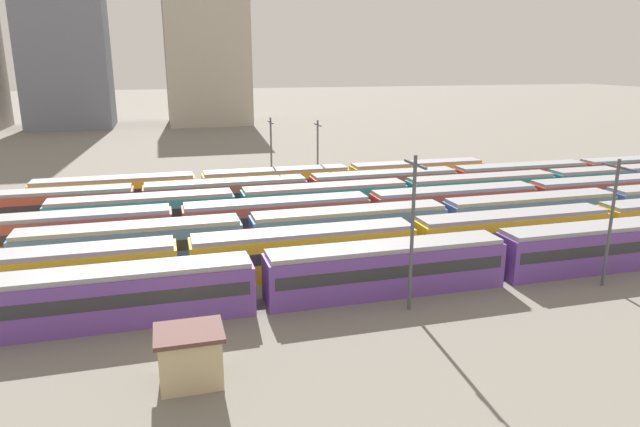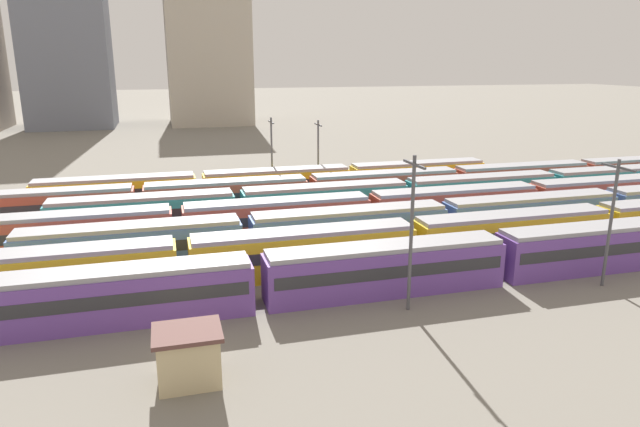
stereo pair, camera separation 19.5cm
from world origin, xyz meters
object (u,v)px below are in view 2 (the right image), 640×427
(catenary_pole_1, at_px, (272,152))
(catenary_pole_3, at_px, (318,151))
(catenary_pole_2, at_px, (412,227))
(train_track_1, at_px, (601,225))
(train_track_5, at_px, (455,182))
(train_track_6, at_px, (277,183))
(train_track_2, at_px, (530,214))
(train_track_4, at_px, (550,186))
(train_track_3, at_px, (370,211))
(catenary_pole_0, at_px, (611,217))
(signal_hut, at_px, (188,356))

(catenary_pole_1, height_order, catenary_pole_3, catenary_pole_1)
(catenary_pole_2, bearing_deg, train_track_1, 20.09)
(train_track_5, bearing_deg, train_track_6, 166.48)
(train_track_2, relative_size, train_track_4, 0.83)
(catenary_pole_2, bearing_deg, train_track_4, 39.40)
(train_track_3, bearing_deg, train_track_5, 34.40)
(train_track_2, height_order, catenary_pole_3, catenary_pole_3)
(train_track_3, height_order, catenary_pole_1, catenary_pole_1)
(catenary_pole_0, height_order, signal_hut, catenary_pole_0)
(train_track_6, bearing_deg, catenary_pole_1, 89.87)
(train_track_1, relative_size, catenary_pole_0, 11.51)
(train_track_2, bearing_deg, catenary_pole_0, -102.51)
(train_track_4, bearing_deg, train_track_5, 152.48)
(train_track_2, relative_size, train_track_6, 1.68)
(catenary_pole_1, relative_size, signal_hut, 2.70)
(train_track_1, distance_m, train_track_5, 21.14)
(train_track_5, height_order, signal_hut, train_track_5)
(train_track_6, distance_m, catenary_pole_0, 39.20)
(train_track_2, xyz_separation_m, catenary_pole_2, (-19.12, -13.63, 4.05))
(train_track_2, xyz_separation_m, catenary_pole_1, (-21.46, 24.00, 3.50))
(catenary_pole_0, relative_size, catenary_pole_1, 1.01)
(train_track_5, bearing_deg, train_track_1, -79.68)
(catenary_pole_1, bearing_deg, catenary_pole_0, -63.88)
(train_track_1, xyz_separation_m, signal_hut, (-38.09, -13.77, -0.35))
(train_track_2, height_order, train_track_5, same)
(train_track_3, bearing_deg, catenary_pole_1, 108.86)
(train_track_2, xyz_separation_m, train_track_4, (10.13, 10.40, 0.00))
(catenary_pole_0, bearing_deg, catenary_pole_1, 116.12)
(train_track_2, relative_size, catenary_pole_2, 8.68)
(catenary_pole_3, relative_size, signal_hut, 2.56)
(catenary_pole_3, bearing_deg, signal_hut, -113.67)
(train_track_2, bearing_deg, catenary_pole_2, -144.51)
(catenary_pole_3, bearing_deg, train_track_4, -28.26)
(catenary_pole_2, bearing_deg, catenary_pole_0, 0.10)
(train_track_3, distance_m, train_track_5, 18.41)
(train_track_2, relative_size, catenary_pole_0, 9.57)
(catenary_pole_2, relative_size, signal_hut, 3.00)
(catenary_pole_0, bearing_deg, signal_hut, -170.23)
(train_track_3, xyz_separation_m, train_track_5, (15.19, 10.40, 0.00))
(train_track_1, bearing_deg, train_track_3, 151.28)
(train_track_2, height_order, signal_hut, train_track_2)
(train_track_4, relative_size, catenary_pole_1, 11.57)
(train_track_6, relative_size, catenary_pole_3, 6.06)
(train_track_2, height_order, train_track_4, same)
(train_track_5, relative_size, train_track_6, 2.02)
(signal_hut, bearing_deg, train_track_1, 19.87)
(train_track_4, xyz_separation_m, train_track_5, (-9.98, 5.20, 0.00))
(train_track_3, xyz_separation_m, train_track_6, (-6.43, 15.60, -0.00))
(catenary_pole_0, xyz_separation_m, catenary_pole_3, (-12.27, 37.67, -0.29))
(train_track_2, bearing_deg, train_track_1, -52.84)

